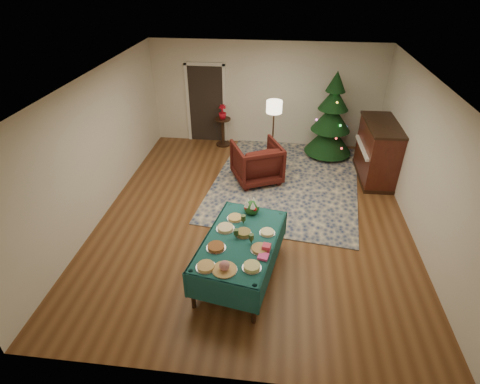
# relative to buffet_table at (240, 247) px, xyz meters

# --- Properties ---
(room_shell) EXTENTS (7.00, 7.00, 7.00)m
(room_shell) POSITION_rel_buffet_table_xyz_m (0.07, 1.70, 0.76)
(room_shell) COLOR #593319
(room_shell) RESTS_ON ground
(doorway) EXTENTS (1.08, 0.04, 2.16)m
(doorway) POSITION_rel_buffet_table_xyz_m (-1.53, 5.18, 0.51)
(doorway) COLOR black
(doorway) RESTS_ON ground
(rug) EXTENTS (3.71, 4.57, 0.02)m
(rug) POSITION_rel_buffet_table_xyz_m (0.71, 3.10, -0.58)
(rug) COLOR #132147
(rug) RESTS_ON ground
(buffet_table) EXTENTS (1.43, 2.05, 0.73)m
(buffet_table) POSITION_rel_buffet_table_xyz_m (0.00, 0.00, 0.00)
(buffet_table) COLOR black
(buffet_table) RESTS_ON ground
(platter_0) EXTENTS (0.29, 0.29, 0.05)m
(platter_0) POSITION_rel_buffet_table_xyz_m (-0.41, -0.66, 0.17)
(platter_0) COLOR silver
(platter_0) RESTS_ON buffet_table
(platter_1) EXTENTS (0.35, 0.35, 0.16)m
(platter_1) POSITION_rel_buffet_table_xyz_m (-0.14, -0.69, 0.21)
(platter_1) COLOR silver
(platter_1) RESTS_ON buffet_table
(platter_2) EXTENTS (0.28, 0.28, 0.06)m
(platter_2) POSITION_rel_buffet_table_xyz_m (0.23, -0.60, 0.17)
(platter_2) COLOR silver
(platter_2) RESTS_ON buffet_table
(platter_3) EXTENTS (0.30, 0.30, 0.05)m
(platter_3) POSITION_rel_buffet_table_xyz_m (-0.34, -0.24, 0.17)
(platter_3) COLOR silver
(platter_3) RESTS_ON buffet_table
(platter_4) EXTENTS (0.30, 0.30, 0.04)m
(platter_4) POSITION_rel_buffet_table_xyz_m (0.32, -0.20, 0.16)
(platter_4) COLOR silver
(platter_4) RESTS_ON buffet_table
(platter_5) EXTENTS (0.30, 0.30, 0.05)m
(platter_5) POSITION_rel_buffet_table_xyz_m (-0.27, 0.23, 0.17)
(platter_5) COLOR silver
(platter_5) RESTS_ON buffet_table
(platter_6) EXTENTS (0.26, 0.26, 0.07)m
(platter_6) POSITION_rel_buffet_table_xyz_m (0.04, 0.12, 0.18)
(platter_6) COLOR silver
(platter_6) RESTS_ON buffet_table
(platter_7) EXTENTS (0.25, 0.25, 0.04)m
(platter_7) POSITION_rel_buffet_table_xyz_m (0.40, 0.20, 0.16)
(platter_7) COLOR silver
(platter_7) RESTS_ON buffet_table
(platter_8) EXTENTS (0.27, 0.27, 0.04)m
(platter_8) POSITION_rel_buffet_table_xyz_m (-0.15, 0.52, 0.16)
(platter_8) COLOR silver
(platter_8) RESTS_ON buffet_table
(goblet_0) EXTENTS (0.08, 0.08, 0.17)m
(goblet_0) POSITION_rel_buffet_table_xyz_m (0.00, 0.39, 0.24)
(goblet_0) COLOR #2D471E
(goblet_0) RESTS_ON buffet_table
(goblet_1) EXTENTS (0.08, 0.08, 0.17)m
(goblet_1) POSITION_rel_buffet_table_xyz_m (0.17, -0.07, 0.24)
(goblet_1) COLOR #2D471E
(goblet_1) RESTS_ON buffet_table
(goblet_2) EXTENTS (0.08, 0.08, 0.17)m
(goblet_2) POSITION_rel_buffet_table_xyz_m (-0.07, 0.02, 0.24)
(goblet_2) COLOR #2D471E
(goblet_2) RESTS_ON buffet_table
(napkin_stack) EXTENTS (0.17, 0.17, 0.04)m
(napkin_stack) POSITION_rel_buffet_table_xyz_m (0.37, -0.37, 0.17)
(napkin_stack) COLOR #F6449C
(napkin_stack) RESTS_ON buffet_table
(gift_box) EXTENTS (0.14, 0.14, 0.10)m
(gift_box) POSITION_rel_buffet_table_xyz_m (0.41, -0.20, 0.19)
(gift_box) COLOR #E33F5A
(gift_box) RESTS_ON buffet_table
(centerpiece) EXTENTS (0.26, 0.27, 0.30)m
(centerpiece) POSITION_rel_buffet_table_xyz_m (0.11, 0.73, 0.27)
(centerpiece) COLOR #1E4C1E
(centerpiece) RESTS_ON buffet_table
(armchair) EXTENTS (1.28, 1.25, 1.02)m
(armchair) POSITION_rel_buffet_table_xyz_m (0.02, 3.09, -0.08)
(armchair) COLOR #41120E
(armchair) RESTS_ON ground
(floor_lamp) EXTENTS (0.38, 0.38, 1.55)m
(floor_lamp) POSITION_rel_buffet_table_xyz_m (0.33, 4.13, 0.73)
(floor_lamp) COLOR #A57F3F
(floor_lamp) RESTS_ON ground
(side_table) EXTENTS (0.43, 0.43, 0.76)m
(side_table) POSITION_rel_buffet_table_xyz_m (-1.04, 4.90, -0.22)
(side_table) COLOR black
(side_table) RESTS_ON ground
(potted_plant) EXTENTS (0.21, 0.38, 0.21)m
(potted_plant) POSITION_rel_buffet_table_xyz_m (-1.04, 4.90, 0.28)
(potted_plant) COLOR #AF0C1A
(potted_plant) RESTS_ON side_table
(christmas_tree) EXTENTS (1.39, 1.39, 2.18)m
(christmas_tree) POSITION_rel_buffet_table_xyz_m (1.76, 4.60, 0.39)
(christmas_tree) COLOR black
(christmas_tree) RESTS_ON ground
(piano) EXTENTS (0.77, 1.57, 1.35)m
(piano) POSITION_rel_buffet_table_xyz_m (2.73, 3.53, 0.07)
(piano) COLOR black
(piano) RESTS_ON ground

